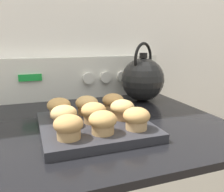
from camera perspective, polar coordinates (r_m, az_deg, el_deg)
name	(u,v)px	position (r m, az deg, el deg)	size (l,w,h in m)	color
wall_back	(69,30)	(1.05, -10.31, 15.40)	(8.00, 0.05, 2.40)	white
control_panel	(74,78)	(1.01, -9.16, 4.38)	(0.76, 0.07, 0.17)	silver
muffin_pan	(95,126)	(0.66, -4.19, -7.18)	(0.29, 0.29, 0.02)	#28282D
muffin_r0_c0	(68,126)	(0.55, -10.43, -7.23)	(0.07, 0.07, 0.06)	tan
muffin_r0_c1	(103,122)	(0.57, -2.23, -6.26)	(0.07, 0.07, 0.06)	tan
muffin_r0_c2	(137,118)	(0.60, 5.92, -5.31)	(0.07, 0.07, 0.06)	tan
muffin_r1_c0	(64,116)	(0.63, -11.49, -4.64)	(0.07, 0.07, 0.06)	#A37A4C
muffin_r1_c1	(94,112)	(0.64, -4.44, -3.93)	(0.07, 0.07, 0.06)	#A37A4C
muffin_r1_c2	(122,109)	(0.67, 2.50, -3.18)	(0.07, 0.07, 0.06)	#A37A4C
muffin_r2_c0	(59,107)	(0.71, -12.65, -2.61)	(0.07, 0.07, 0.06)	tan
muffin_r2_c1	(87,105)	(0.72, -6.08, -2.08)	(0.07, 0.07, 0.06)	olive
muffin_r2_c2	(113,102)	(0.75, 0.25, -1.47)	(0.07, 0.07, 0.06)	tan
tea_kettle	(143,79)	(0.96, 7.44, 4.14)	(0.20, 0.17, 0.23)	black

